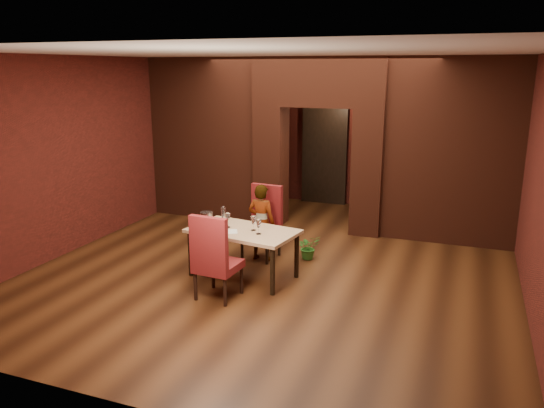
# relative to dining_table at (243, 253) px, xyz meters

# --- Properties ---
(floor) EXTENTS (8.00, 8.00, 0.00)m
(floor) POSITION_rel_dining_table_xyz_m (0.33, 0.78, -0.36)
(floor) COLOR #422310
(floor) RESTS_ON ground
(ceiling) EXTENTS (7.00, 8.00, 0.04)m
(ceiling) POSITION_rel_dining_table_xyz_m (0.33, 0.78, 2.84)
(ceiling) COLOR silver
(ceiling) RESTS_ON ground
(wall_back) EXTENTS (7.00, 0.04, 3.20)m
(wall_back) POSITION_rel_dining_table_xyz_m (0.33, 4.78, 1.24)
(wall_back) COLOR maroon
(wall_back) RESTS_ON ground
(wall_front) EXTENTS (7.00, 0.04, 3.20)m
(wall_front) POSITION_rel_dining_table_xyz_m (0.33, -3.22, 1.24)
(wall_front) COLOR maroon
(wall_front) RESTS_ON ground
(wall_left) EXTENTS (0.04, 8.00, 3.20)m
(wall_left) POSITION_rel_dining_table_xyz_m (-3.17, 0.78, 1.24)
(wall_left) COLOR maroon
(wall_left) RESTS_ON ground
(wall_right) EXTENTS (0.04, 8.00, 3.20)m
(wall_right) POSITION_rel_dining_table_xyz_m (3.83, 0.78, 1.24)
(wall_right) COLOR maroon
(wall_right) RESTS_ON ground
(pillar_left) EXTENTS (0.55, 0.55, 2.30)m
(pillar_left) POSITION_rel_dining_table_xyz_m (-0.62, 2.78, 0.79)
(pillar_left) COLOR maroon
(pillar_left) RESTS_ON ground
(pillar_right) EXTENTS (0.55, 0.55, 2.30)m
(pillar_right) POSITION_rel_dining_table_xyz_m (1.28, 2.78, 0.79)
(pillar_right) COLOR maroon
(pillar_right) RESTS_ON ground
(lintel) EXTENTS (2.45, 0.55, 0.90)m
(lintel) POSITION_rel_dining_table_xyz_m (0.33, 2.78, 2.39)
(lintel) COLOR maroon
(lintel) RESTS_ON ground
(wing_wall_left) EXTENTS (2.28, 0.35, 3.20)m
(wing_wall_left) POSITION_rel_dining_table_xyz_m (-2.03, 2.78, 1.24)
(wing_wall_left) COLOR maroon
(wing_wall_left) RESTS_ON ground
(wing_wall_right) EXTENTS (2.28, 0.35, 3.20)m
(wing_wall_right) POSITION_rel_dining_table_xyz_m (2.69, 2.78, 1.24)
(wing_wall_right) COLOR maroon
(wing_wall_right) RESTS_ON ground
(vent_panel) EXTENTS (0.40, 0.03, 0.50)m
(vent_panel) POSITION_rel_dining_table_xyz_m (-0.62, 2.49, 0.19)
(vent_panel) COLOR #9B442D
(vent_panel) RESTS_ON ground
(rear_door) EXTENTS (0.90, 0.08, 2.10)m
(rear_door) POSITION_rel_dining_table_xyz_m (-0.07, 4.72, 0.69)
(rear_door) COLOR black
(rear_door) RESTS_ON ground
(rear_door_frame) EXTENTS (1.02, 0.04, 2.22)m
(rear_door_frame) POSITION_rel_dining_table_xyz_m (-0.07, 4.68, 0.69)
(rear_door_frame) COLOR black
(rear_door_frame) RESTS_ON ground
(dining_table) EXTENTS (1.66, 1.10, 0.72)m
(dining_table) POSITION_rel_dining_table_xyz_m (0.00, 0.00, 0.00)
(dining_table) COLOR tan
(dining_table) RESTS_ON ground
(chair_far) EXTENTS (0.58, 0.58, 1.17)m
(chair_far) POSITION_rel_dining_table_xyz_m (-0.06, 0.83, 0.22)
(chair_far) COLOR maroon
(chair_far) RESTS_ON ground
(chair_near) EXTENTS (0.57, 0.57, 1.18)m
(chair_near) POSITION_rel_dining_table_xyz_m (-0.02, -0.77, 0.23)
(chair_near) COLOR maroon
(chair_near) RESTS_ON ground
(person_seated) EXTENTS (0.47, 0.33, 1.24)m
(person_seated) POSITION_rel_dining_table_xyz_m (-0.02, 0.77, 0.26)
(person_seated) COLOR white
(person_seated) RESTS_ON ground
(wine_glass_a) EXTENTS (0.09, 0.09, 0.21)m
(wine_glass_a) POSITION_rel_dining_table_xyz_m (-0.25, 0.02, 0.47)
(wine_glass_a) COLOR white
(wine_glass_a) RESTS_ON dining_table
(wine_glass_b) EXTENTS (0.09, 0.09, 0.21)m
(wine_glass_b) POSITION_rel_dining_table_xyz_m (0.16, 0.02, 0.47)
(wine_glass_b) COLOR white
(wine_glass_b) RESTS_ON dining_table
(wine_glass_c) EXTENTS (0.09, 0.09, 0.21)m
(wine_glass_c) POSITION_rel_dining_table_xyz_m (0.29, -0.12, 0.47)
(wine_glass_c) COLOR white
(wine_glass_c) RESTS_ON dining_table
(tasting_sheet) EXTENTS (0.35, 0.32, 0.00)m
(tasting_sheet) POSITION_rel_dining_table_xyz_m (-0.17, -0.18, 0.36)
(tasting_sheet) COLOR silver
(tasting_sheet) RESTS_ON dining_table
(wine_bucket) EXTENTS (0.18, 0.18, 0.22)m
(wine_bucket) POSITION_rel_dining_table_xyz_m (-0.56, -0.04, 0.47)
(wine_bucket) COLOR #B2B2B9
(wine_bucket) RESTS_ON dining_table
(water_bottle) EXTENTS (0.06, 0.06, 0.27)m
(water_bottle) POSITION_rel_dining_table_xyz_m (-0.39, 0.17, 0.50)
(water_bottle) COLOR white
(water_bottle) RESTS_ON dining_table
(potted_plant) EXTENTS (0.47, 0.47, 0.39)m
(potted_plant) POSITION_rel_dining_table_xyz_m (0.68, 1.05, -0.17)
(potted_plant) COLOR #2B6821
(potted_plant) RESTS_ON ground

